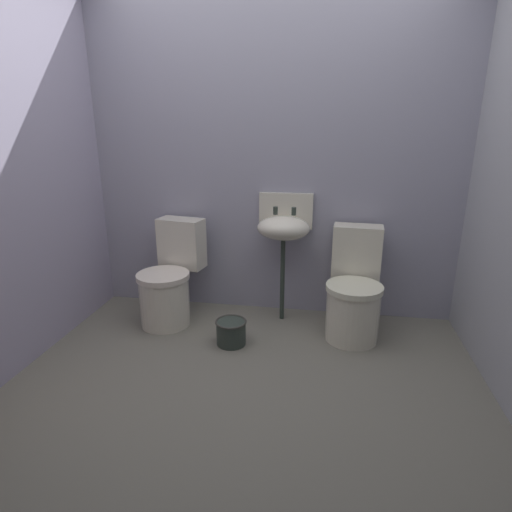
# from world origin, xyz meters

# --- Properties ---
(ground_plane) EXTENTS (3.28, 2.41, 0.08)m
(ground_plane) POSITION_xyz_m (0.00, 0.00, -0.04)
(ground_plane) COLOR slate
(wall_back) EXTENTS (3.28, 0.10, 2.43)m
(wall_back) POSITION_xyz_m (0.00, 1.06, 1.21)
(wall_back) COLOR #9896AB
(wall_back) RESTS_ON ground
(wall_left) EXTENTS (0.10, 2.21, 2.43)m
(wall_left) POSITION_xyz_m (-1.49, 0.10, 1.21)
(wall_left) COLOR #9E97B2
(wall_left) RESTS_ON ground
(toilet_left) EXTENTS (0.48, 0.65, 0.78)m
(toilet_left) POSITION_xyz_m (-0.75, 0.66, 0.32)
(toilet_left) COLOR silver
(toilet_left) RESTS_ON ground
(toilet_right) EXTENTS (0.43, 0.61, 0.78)m
(toilet_right) POSITION_xyz_m (0.66, 0.65, 0.32)
(toilet_right) COLOR silver
(toilet_right) RESTS_ON ground
(sink) EXTENTS (0.42, 0.34, 0.99)m
(sink) POSITION_xyz_m (0.12, 0.84, 0.75)
(sink) COLOR #303B34
(sink) RESTS_ON ground
(bucket) EXTENTS (0.22, 0.22, 0.18)m
(bucket) POSITION_xyz_m (-0.20, 0.35, 0.09)
(bucket) COLOR #303B34
(bucket) RESTS_ON ground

